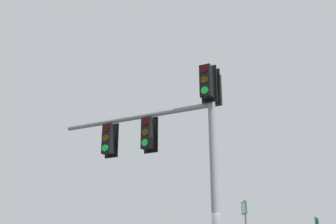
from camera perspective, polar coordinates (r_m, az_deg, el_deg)
The scene contains 1 object.
signal_mast_assembly at distance 11.40m, azimuth 1.24°, elevation -3.41°, with size 1.14×5.05×6.40m.
Camera 1 is at (-8.77, -5.93, 1.53)m, focal length 44.73 mm.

